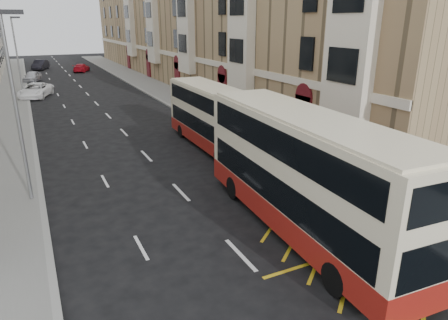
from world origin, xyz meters
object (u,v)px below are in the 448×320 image
car_red (81,68)px  pedestrian_far (377,193)px  car_dark (40,65)px  pedestrian_near (437,220)px  street_lamp_far (17,52)px  street_lamp_near (16,100)px  double_decker_rear (213,117)px  car_silver (32,77)px  double_decker_front (304,174)px  white_van (35,90)px

car_red → pedestrian_far: bearing=115.9°
car_dark → pedestrian_near: bearing=-64.3°
pedestrian_near → street_lamp_far: bearing=-92.0°
street_lamp_near → pedestrian_near: (12.96, -10.50, -3.63)m
double_decker_rear → car_red: bearing=93.3°
car_silver → car_dark: bearing=100.9°
street_lamp_near → double_decker_front: street_lamp_near is taller
double_decker_rear → car_silver: 38.32m
car_silver → pedestrian_far: bearing=-59.1°
pedestrian_near → white_van: bearing=-92.8°
street_lamp_near → double_decker_rear: bearing=19.5°
pedestrian_near → pedestrian_far: 2.82m
street_lamp_near → double_decker_front: size_ratio=0.69×
double_decker_rear → pedestrian_near: (2.29, -14.28, -0.99)m
pedestrian_near → pedestrian_far: pedestrian_near is taller
street_lamp_far → car_dark: bearing=83.6°
pedestrian_far → white_van: pedestrian_far is taller
street_lamp_far → car_silver: bearing=83.7°
double_decker_front → car_red: bearing=94.0°
double_decker_front → car_dark: 63.62m
pedestrian_far → street_lamp_near: bearing=-25.4°
pedestrian_near → car_dark: (-10.08, 66.31, -0.20)m
double_decker_front → double_decker_rear: (1.40, 11.25, -0.35)m
double_decker_front → street_lamp_near: bearing=144.4°
pedestrian_near → car_silver: 52.72m
street_lamp_near → car_silver: size_ratio=1.95×
street_lamp_near → car_red: 50.52m
pedestrian_far → car_red: 57.47m
street_lamp_near → double_decker_rear: street_lamp_near is taller
white_van → street_lamp_near: bearing=-73.7°
double_decker_front → pedestrian_near: (3.69, -3.03, -1.34)m
car_silver → car_red: 11.41m
street_lamp_far → double_decker_rear: (10.67, -26.21, -2.64)m
double_decker_front → car_silver: bearing=102.7°
street_lamp_far → double_decker_rear: size_ratio=0.81×
street_lamp_far → car_dark: street_lamp_far is taller
double_decker_front → pedestrian_near: 4.96m
double_decker_front → pedestrian_far: double_decker_front is taller
double_decker_rear → pedestrian_far: (2.32, -11.46, -1.08)m
double_decker_rear → car_silver: bearing=105.0°
double_decker_front → car_red: (-0.70, 57.09, -1.71)m
double_decker_front → pedestrian_far: (3.72, -0.21, -1.43)m
car_dark → street_lamp_near: bearing=-75.9°
double_decker_rear → white_van: double_decker_rear is taller
street_lamp_near → pedestrian_near: bearing=-39.0°
street_lamp_near → double_decker_rear: size_ratio=0.81×
pedestrian_far → white_van: (-11.84, 35.89, -0.17)m
street_lamp_near → pedestrian_near: size_ratio=4.67×
pedestrian_near → white_van: 40.47m
street_lamp_far → car_red: street_lamp_far is taller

